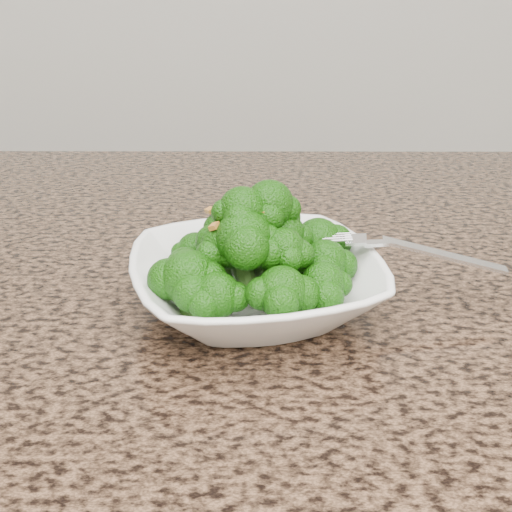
# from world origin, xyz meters

# --- Properties ---
(granite_counter) EXTENTS (1.64, 1.04, 0.03)m
(granite_counter) POSITION_xyz_m (0.00, 0.30, 0.89)
(granite_counter) COLOR brown
(granite_counter) RESTS_ON cabinet
(bowl) EXTENTS (0.24, 0.24, 0.05)m
(bowl) POSITION_xyz_m (0.11, 0.29, 0.92)
(bowl) COLOR white
(bowl) RESTS_ON granite_counter
(broccoli_pile) EXTENTS (0.18, 0.18, 0.08)m
(broccoli_pile) POSITION_xyz_m (0.11, 0.29, 0.99)
(broccoli_pile) COLOR #18580A
(broccoli_pile) RESTS_ON bowl
(garlic_topping) EXTENTS (0.11, 0.11, 0.01)m
(garlic_topping) POSITION_xyz_m (0.11, 0.29, 1.03)
(garlic_topping) COLOR #C98131
(garlic_topping) RESTS_ON broccoli_pile
(fork) EXTENTS (0.17, 0.05, 0.01)m
(fork) POSITION_xyz_m (0.21, 0.31, 0.96)
(fork) COLOR silver
(fork) RESTS_ON bowl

